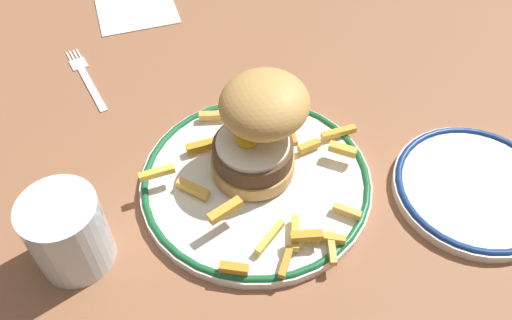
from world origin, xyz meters
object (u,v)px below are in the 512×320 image
at_px(burger, 259,128).
at_px(water_glass, 69,236).
at_px(side_plate, 475,187).
at_px(fork, 86,77).
at_px(napkin, 136,9).
at_px(dinner_plate, 256,181).

height_order(burger, water_glass, burger).
bearing_deg(side_plate, fork, 163.24).
xyz_separation_m(water_glass, napkin, (-0.04, 0.44, -0.04)).
bearing_deg(napkin, burger, -54.38).
relative_size(fork, napkin, 1.04).
bearing_deg(water_glass, dinner_plate, 31.76).
height_order(side_plate, napkin, side_plate).
relative_size(water_glass, fork, 0.71).
distance_m(side_plate, fork, 0.53).
relative_size(water_glass, napkin, 0.74).
distance_m(fork, napkin, 0.17).
distance_m(water_glass, side_plate, 0.45).
height_order(burger, fork, burger).
relative_size(burger, napkin, 1.16).
relative_size(burger, fork, 1.11).
height_order(dinner_plate, water_glass, water_glass).
relative_size(dinner_plate, burger, 1.90).
bearing_deg(napkin, fork, -100.91).
height_order(water_glass, fork, water_glass).
bearing_deg(dinner_plate, fork, 146.78).
bearing_deg(fork, water_glass, -74.62).
bearing_deg(burger, water_glass, -143.65).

